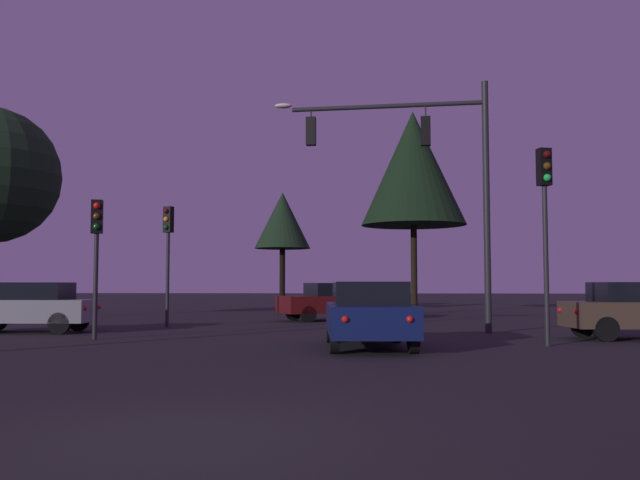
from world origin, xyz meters
name	(u,v)px	position (x,y,z in m)	size (l,w,h in m)	color
ground_plane	(335,317)	(0.00, 24.50, 0.00)	(168.00, 168.00, 0.00)	black
traffic_signal_mast_arm	(426,162)	(3.40, 14.81, 5.24)	(6.67, 0.74, 7.67)	#232326
traffic_light_corner_left	(96,239)	(-5.61, 11.43, 2.66)	(0.36, 0.38, 3.73)	#232326
traffic_light_corner_right	(168,241)	(-5.31, 16.76, 2.95)	(0.36, 0.38, 4.15)	#232326
traffic_light_median	(545,206)	(5.91, 10.39, 3.33)	(0.36, 0.38, 4.73)	#232326
car_nearside_lane	(369,313)	(1.68, 9.66, 0.80)	(2.27, 4.54, 1.52)	#0F1947
car_crossing_right	(29,306)	(-8.70, 13.83, 0.79)	(4.11, 2.00, 1.52)	gray
car_far_lane	(335,301)	(0.18, 21.56, 0.80)	(4.75, 3.65, 1.52)	#4C0F0F
tree_behind_sign	(413,168)	(3.75, 28.55, 7.36)	(5.31, 5.31, 10.30)	black
tree_right_cluster	(283,221)	(-3.05, 29.24, 4.78)	(2.93, 2.93, 6.30)	black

